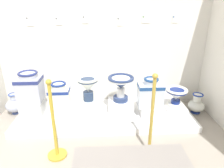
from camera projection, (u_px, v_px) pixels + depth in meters
wall_back at (103, 21)px, 3.34m from camera, size 3.71×0.06×2.96m
display_platform at (105, 115)px, 3.36m from camera, size 2.77×1.01×0.10m
plinth_block_central_ornate at (33, 107)px, 3.25m from camera, size 0.33×0.35×0.25m
antique_toilet_central_ornate at (30, 86)px, 3.12m from camera, size 0.36×0.34×0.46m
plinth_block_pale_glazed at (61, 111)px, 3.35m from camera, size 0.40×0.33×0.05m
antique_toilet_pale_glazed at (60, 96)px, 3.25m from camera, size 0.32×0.25×0.46m
plinth_block_tall_cobalt at (89, 108)px, 3.32m from camera, size 0.39×0.30×0.15m
antique_toilet_tall_cobalt at (88, 87)px, 3.19m from camera, size 0.33×0.33×0.45m
plinth_block_slender_white at (120, 106)px, 3.37m from camera, size 0.40×0.31×0.19m
antique_toilet_slender_white at (121, 84)px, 3.22m from camera, size 0.41×0.41×0.41m
plinth_block_rightmost at (149, 110)px, 3.28m from camera, size 0.29×0.34×0.15m
antique_toilet_rightmost at (150, 93)px, 3.16m from camera, size 0.39×0.25×0.46m
plinth_block_broad_patterned at (175, 107)px, 3.47m from camera, size 0.34×0.34×0.05m
antique_toilet_broad_patterned at (176, 95)px, 3.38m from camera, size 0.35×0.35×0.31m
info_placard_first at (30, 21)px, 3.25m from camera, size 0.12×0.01×0.15m
info_placard_second at (59, 21)px, 3.27m from camera, size 0.11×0.01×0.12m
info_placard_third at (86, 19)px, 3.28m from camera, size 0.11×0.01×0.12m
info_placard_fourth at (120, 21)px, 3.32m from camera, size 0.09×0.01×0.14m
info_placard_fifth at (146, 19)px, 3.33m from camera, size 0.14×0.01×0.12m
info_placard_sixth at (175, 19)px, 3.35m from camera, size 0.10×0.01×0.12m
decorative_vase_companion at (15, 105)px, 3.47m from camera, size 0.30×0.30×0.36m
decorative_vase_corner at (196, 105)px, 3.49m from camera, size 0.27×0.27×0.35m
stanchion_post_near_left at (55, 134)px, 2.42m from camera, size 0.24×0.24×1.01m
stanchion_post_near_right at (151, 130)px, 2.47m from camera, size 0.24×0.24×1.06m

